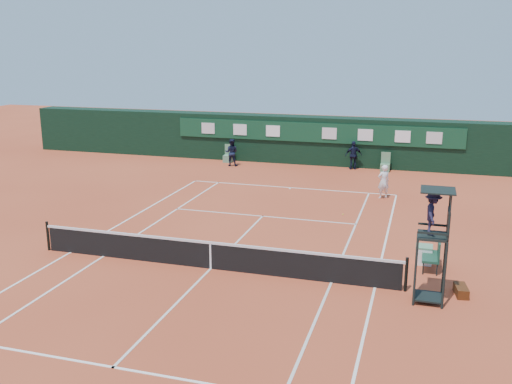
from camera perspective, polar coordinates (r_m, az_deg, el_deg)
ground at (r=19.57m, az=-4.53°, el=-7.65°), size 90.00×90.00×0.00m
court_lines at (r=19.57m, az=-4.53°, el=-7.64°), size 11.05×23.85×0.01m
tennis_net at (r=19.38m, az=-4.56°, el=-6.26°), size 12.90×0.10×1.10m
back_wall at (r=36.70m, az=5.99°, el=5.19°), size 40.00×1.65×3.00m
linesman_chair_left at (r=37.12m, az=-2.81°, el=3.49°), size 0.55×0.50×1.15m
linesman_chair_right at (r=35.14m, az=12.79°, el=2.53°), size 0.55×0.50×1.15m
umpire_chair at (r=17.05m, az=17.31°, el=-2.88°), size 0.96×0.95×3.42m
player_bench at (r=20.14m, az=17.40°, el=-5.82°), size 0.56×1.20×1.10m
tennis_bag at (r=18.58m, az=19.82°, el=-9.26°), size 0.45×0.81×0.29m
cooler at (r=20.69m, az=16.43°, el=-6.00°), size 0.57×0.57×0.65m
tennis_ball at (r=25.78m, az=8.68°, el=-2.22°), size 0.06×0.06×0.06m
player at (r=28.79m, az=12.63°, el=1.02°), size 0.73×0.67×1.68m
ball_kid_left at (r=35.86m, az=-2.47°, el=3.98°), size 0.90×0.74×1.70m
ball_kid_right at (r=35.28m, az=9.73°, el=3.64°), size 1.10×0.74×1.74m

